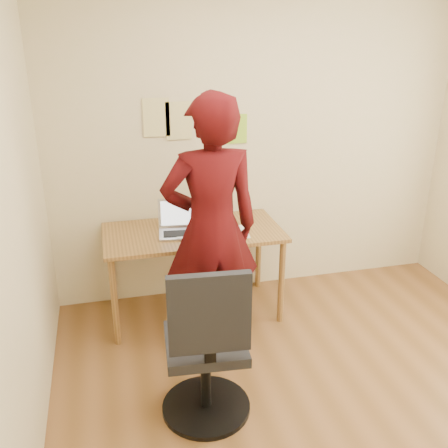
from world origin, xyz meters
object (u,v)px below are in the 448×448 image
object	(u,v)px
office_chair	(207,355)
phone	(219,239)
desk	(193,241)
laptop	(180,226)
person	(211,229)

from	to	relation	value
office_chair	phone	bearing A→B (deg)	77.50
desk	laptop	xyz separation A→B (m)	(-0.10, -0.01, 0.14)
person	office_chair	bearing A→B (deg)	73.47
desk	person	xyz separation A→B (m)	(0.04, -0.48, 0.29)
laptop	phone	world-z (taller)	laptop
desk	person	world-z (taller)	person
person	laptop	bearing A→B (deg)	-75.30
office_chair	laptop	bearing A→B (deg)	92.31
laptop	desk	bearing A→B (deg)	10.05
laptop	person	distance (m)	0.52
laptop	office_chair	world-z (taller)	office_chair
laptop	office_chair	bearing A→B (deg)	-85.92
desk	phone	distance (m)	0.28
office_chair	person	xyz separation A→B (m)	(0.19, 0.73, 0.49)
laptop	phone	xyz separation A→B (m)	(0.26, -0.20, -0.05)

